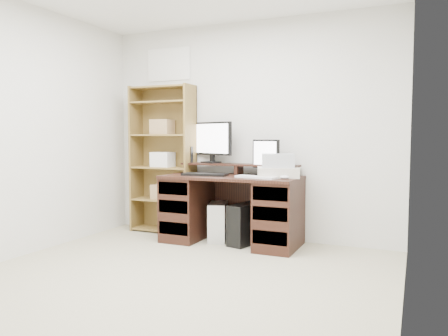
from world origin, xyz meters
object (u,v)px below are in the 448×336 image
Objects in this scene: monitor_wide at (212,140)px; tower_black at (246,224)px; desk at (232,208)px; bookshelf at (164,158)px; tower_silver at (218,221)px; monitor_small at (266,156)px; printer at (278,172)px.

monitor_wide reaches higher than tower_black.
bookshelf reaches higher than desk.
monitor_wide is at bearing 111.22° from tower_silver.
monitor_wide is 0.72m from monitor_small.
tower_silver is (-0.72, 0.04, -0.59)m from printer.
tower_silver is at bearing -10.90° from bookshelf.
printer is 0.24× the size of bookshelf.
monitor_small reaches higher than tower_black.
tower_black is (0.52, -0.25, -0.92)m from monitor_wide.
desk is 2.59× the size of monitor_wide.
printer is at bearing 17.48° from tower_black.
tower_black is 0.27× the size of bookshelf.
printer is 0.93m from tower_silver.
monitor_small reaches higher than tower_silver.
tower_silver is at bearing -173.89° from tower_black.
monitor_small is 0.93× the size of tower_silver.
tower_silver is at bearing 156.92° from printer.
tower_black is at bearing -10.27° from bookshelf.
tower_silver is 0.89× the size of tower_black.
bookshelf is (-1.52, 0.20, 0.11)m from printer.
monitor_wide is at bearing 169.50° from tower_black.
bookshelf is (-0.81, 0.16, 0.70)m from tower_silver.
bookshelf reaches higher than monitor_wide.
monitor_wide is 1.46× the size of monitor_small.
tower_black is at bearing 0.55° from desk.
printer is 0.89× the size of tower_black.
bookshelf is at bearing 168.01° from desk.
printer reaches higher than tower_silver.
tower_black is (-0.36, -0.02, -0.58)m from printer.
monitor_small reaches higher than printer.
desk is 3.51× the size of printer.
printer is 0.99× the size of tower_silver.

